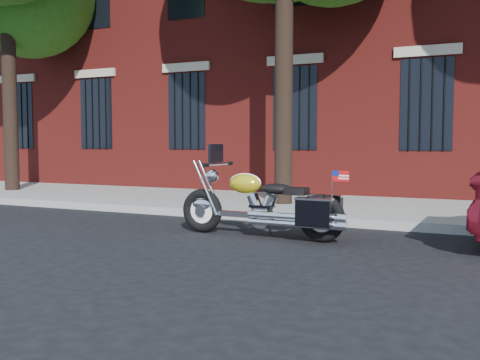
% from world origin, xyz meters
% --- Properties ---
extents(ground, '(120.00, 120.00, 0.00)m').
position_xyz_m(ground, '(0.00, 0.00, 0.00)').
color(ground, black).
rests_on(ground, ground).
extents(curb, '(40.00, 0.16, 0.15)m').
position_xyz_m(curb, '(0.00, 1.38, 0.07)').
color(curb, gray).
rests_on(curb, ground).
extents(sidewalk, '(40.00, 3.60, 0.15)m').
position_xyz_m(sidewalk, '(0.00, 3.26, 0.07)').
color(sidewalk, gray).
rests_on(sidewalk, ground).
extents(motorcycle, '(2.67, 0.78, 1.35)m').
position_xyz_m(motorcycle, '(1.37, -0.13, 0.46)').
color(motorcycle, black).
rests_on(motorcycle, ground).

